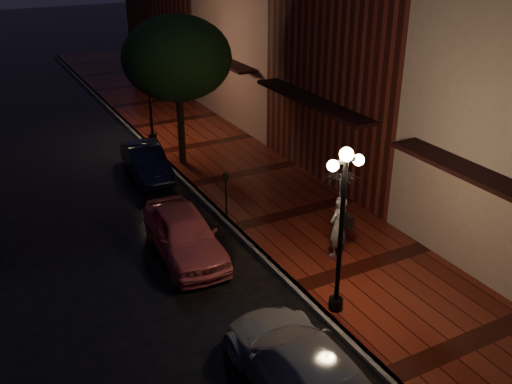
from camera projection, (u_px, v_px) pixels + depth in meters
ground at (235, 231)px, 18.20m from camera, size 120.00×120.00×0.00m
sidewalk at (295, 214)px, 19.13m from camera, size 4.50×60.00×0.15m
curb at (235, 229)px, 18.17m from camera, size 0.25×60.00×0.15m
storefront_mid at (383, 29)px, 20.45m from camera, size 5.00×8.00×11.00m
storefront_far at (272, 26)px, 27.26m from camera, size 5.00×8.00×9.00m
streetlamp_near at (342, 222)px, 13.26m from camera, size 0.96×0.36×4.31m
streetlamp_far at (149, 86)px, 24.43m from camera, size 0.96×0.36×4.31m
street_tree at (177, 61)px, 21.44m from camera, size 4.16×4.16×5.80m
pink_car at (184, 234)px, 16.59m from camera, size 1.95×4.29×1.43m
navy_car at (146, 161)px, 22.00m from camera, size 1.59×3.83×1.23m
silver_car at (303, 369)px, 11.58m from camera, size 2.03×4.81×1.39m
woman_with_umbrella at (340, 202)px, 15.92m from camera, size 1.08×1.10×2.60m
parking_meter at (226, 190)px, 18.56m from camera, size 0.15×0.11×1.50m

